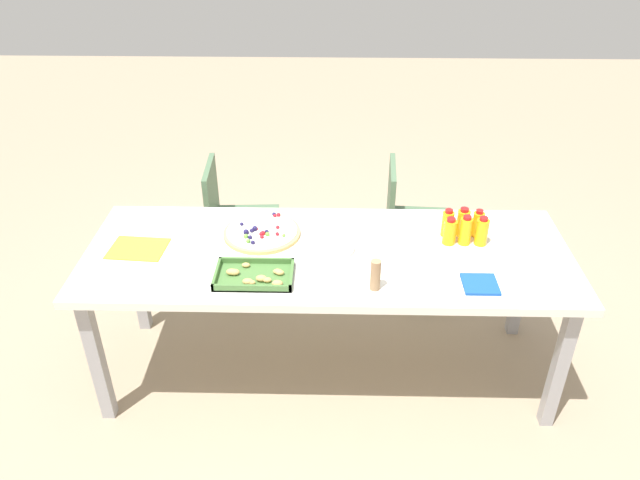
{
  "coord_description": "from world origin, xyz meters",
  "views": [
    {
      "loc": [
        -0.02,
        2.39,
        2.31
      ],
      "look_at": [
        0.04,
        -0.07,
        0.77
      ],
      "focal_mm": 34.26,
      "sensor_mm": 36.0,
      "label": 1
    }
  ],
  "objects": [
    {
      "name": "juice_bottle_1",
      "position": [
        -0.65,
        -0.17,
        0.82
      ],
      "size": [
        0.06,
        0.06,
        0.15
      ],
      "color": "#FAAF14",
      "rests_on": "party_table"
    },
    {
      "name": "snack_tray",
      "position": [
        0.32,
        0.22,
        0.76
      ],
      "size": [
        0.34,
        0.22,
        0.04
      ],
      "color": "#477238",
      "rests_on": "party_table"
    },
    {
      "name": "chair_near_left",
      "position": [
        -0.48,
        -0.76,
        0.5
      ],
      "size": [
        0.42,
        0.42,
        0.83
      ],
      "rotation": [
        0.0,
        0.0,
        1.51
      ],
      "color": "#4C6B4C",
      "rests_on": "ground_plane"
    },
    {
      "name": "juice_bottle_4",
      "position": [
        -0.65,
        -0.09,
        0.82
      ],
      "size": [
        0.06,
        0.06,
        0.15
      ],
      "color": "#F9AD14",
      "rests_on": "party_table"
    },
    {
      "name": "juice_bottle_5",
      "position": [
        -0.58,
        -0.09,
        0.81
      ],
      "size": [
        0.06,
        0.06,
        0.14
      ],
      "color": "#F9AC14",
      "rests_on": "party_table"
    },
    {
      "name": "napkin_stack",
      "position": [
        -0.66,
        0.25,
        0.76
      ],
      "size": [
        0.15,
        0.15,
        0.01
      ],
      "primitive_type": "cube",
      "color": "#194CA5",
      "rests_on": "party_table"
    },
    {
      "name": "juice_bottle_0",
      "position": [
        -0.72,
        -0.16,
        0.82
      ],
      "size": [
        0.05,
        0.05,
        0.14
      ],
      "color": "#FAAC14",
      "rests_on": "party_table"
    },
    {
      "name": "fruit_pizza",
      "position": [
        0.32,
        -0.14,
        0.76
      ],
      "size": [
        0.38,
        0.38,
        0.05
      ],
      "color": "tan",
      "rests_on": "party_table"
    },
    {
      "name": "juice_bottle_3",
      "position": [
        -0.73,
        -0.08,
        0.82
      ],
      "size": [
        0.06,
        0.06,
        0.15
      ],
      "color": "#FAAE14",
      "rests_on": "party_table"
    },
    {
      "name": "juice_bottle_2",
      "position": [
        -0.58,
        -0.16,
        0.82
      ],
      "size": [
        0.06,
        0.06,
        0.14
      ],
      "color": "#F8AC14",
      "rests_on": "party_table"
    },
    {
      "name": "chair_near_right",
      "position": [
        0.57,
        -0.75,
        0.5
      ],
      "size": [
        0.42,
        0.42,
        0.83
      ],
      "rotation": [
        0.0,
        0.0,
        1.62
      ],
      "color": "#4C6B4C",
      "rests_on": "ground_plane"
    },
    {
      "name": "party_table",
      "position": [
        0.0,
        0.0,
        0.69
      ],
      "size": [
        2.28,
        0.83,
        0.75
      ],
      "color": "silver",
      "rests_on": "ground_plane"
    },
    {
      "name": "ground_plane",
      "position": [
        0.0,
        0.0,
        0.0
      ],
      "size": [
        12.0,
        12.0,
        0.0
      ],
      "primitive_type": "plane",
      "color": "gray"
    },
    {
      "name": "plate_stack",
      "position": [
        -0.02,
        -0.01,
        0.76
      ],
      "size": [
        0.22,
        0.22,
        0.02
      ],
      "color": "silver",
      "rests_on": "party_table"
    },
    {
      "name": "paper_folder",
      "position": [
        0.9,
        0.0,
        0.75
      ],
      "size": [
        0.27,
        0.22,
        0.01
      ],
      "primitive_type": "cube",
      "rotation": [
        0.0,
        0.0,
        -0.08
      ],
      "color": "yellow",
      "rests_on": "party_table"
    },
    {
      "name": "cardboard_tube",
      "position": [
        -0.2,
        0.29,
        0.82
      ],
      "size": [
        0.04,
        0.04,
        0.14
      ],
      "primitive_type": "cylinder",
      "color": "#9E7A56",
      "rests_on": "party_table"
    }
  ]
}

